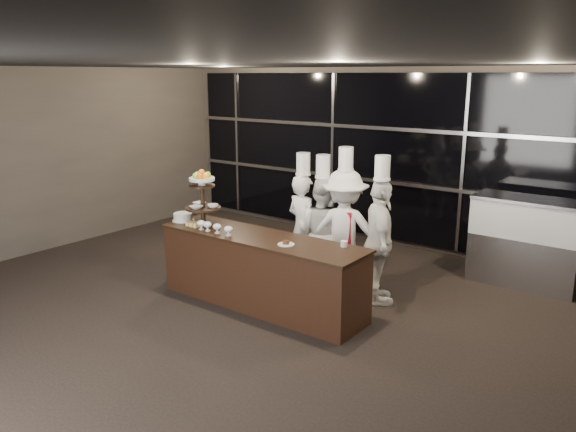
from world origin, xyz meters
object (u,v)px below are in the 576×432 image
Objects in this scene: chef_b at (322,232)px; chef_c at (344,231)px; display_stand at (202,193)px; chef_d at (379,241)px; display_case at (526,237)px; chef_a at (303,226)px; buffet_counter at (261,271)px; layer_cake at (183,217)px.

chef_c is at bearing 7.44° from chef_b.
chef_d is (2.14, 0.97, -0.51)m from display_stand.
chef_d is at bearing -126.16° from display_case.
chef_b is (0.35, -0.04, -0.01)m from chef_a.
chef_d is at bearing -3.41° from chef_a.
chef_d reaches higher than display_case.
buffet_counter is 1.48× the size of chef_d.
buffet_counter is 3.72m from display_case.
buffet_counter is 1.25m from chef_c.
chef_d is at bearing 24.47° from display_stand.
chef_c is 1.03× the size of chef_d.
display_case is at bearing 53.84° from chef_d.
buffet_counter is 1.54× the size of chef_a.
buffet_counter is 1.44× the size of chef_c.
buffet_counter is at bearing -118.86° from chef_c.
display_case is (3.46, 2.78, -0.65)m from display_stand.
chef_a is 1.24m from chef_d.
buffet_counter is at bearing 0.01° from display_stand.
display_stand is 4.49m from display_case.
buffet_counter is 1.43m from layer_cake.
chef_c is (-1.89, -1.74, 0.16)m from display_case.
display_stand reaches higher than buffet_counter.
chef_a reaches higher than layer_cake.
layer_cake is at bearing -143.31° from display_case.
display_stand is 1.70m from chef_b.
layer_cake is 4.75m from display_case.
chef_d reaches higher than buffet_counter.
display_case is 2.57m from chef_c.
chef_d reaches higher than chef_b.
chef_a reaches higher than display_stand.
display_case is 0.78× the size of chef_a.
display_stand is 0.50m from layer_cake.
chef_c is 0.57m from chef_d.
buffet_counter is 1.08m from chef_b.
buffet_counter is 3.81× the size of display_stand.
layer_cake is at bearing -150.25° from chef_c.
chef_c is (0.68, -0.00, 0.04)m from chef_a.
chef_b is at bearing -7.23° from chef_a.
layer_cake is at bearing -138.48° from chef_a.
display_stand is at bearing 8.34° from layer_cake.
chef_a is 0.93× the size of chef_c.
display_case is 2.84m from chef_b.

